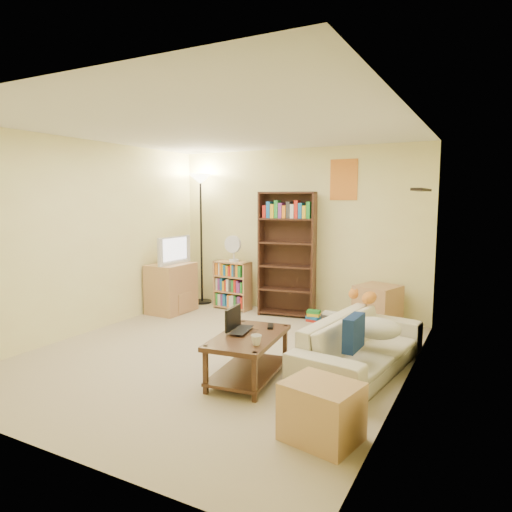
% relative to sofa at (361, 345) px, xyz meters
% --- Properties ---
extents(room, '(4.50, 4.54, 2.52)m').
position_rel_sofa_xyz_m(room, '(-1.55, -0.24, 1.35)').
color(room, '#BAAD8C').
rests_on(room, ground).
extents(sofa, '(2.05, 1.22, 0.54)m').
position_rel_sofa_xyz_m(sofa, '(0.00, 0.00, 0.00)').
color(sofa, beige).
rests_on(sofa, ground).
extents(navy_pillow, '(0.12, 0.36, 0.32)m').
position_rel_sofa_xyz_m(navy_pillow, '(0.03, -0.41, 0.25)').
color(navy_pillow, navy).
rests_on(navy_pillow, sofa).
extents(cream_blanket, '(0.50, 0.36, 0.21)m').
position_rel_sofa_xyz_m(cream_blanket, '(0.14, 0.03, 0.19)').
color(cream_blanket, beige).
rests_on(cream_blanket, sofa).
extents(tabby_cat, '(0.43, 0.20, 0.15)m').
position_rel_sofa_xyz_m(tabby_cat, '(-0.14, 0.74, 0.34)').
color(tabby_cat, orange).
rests_on(tabby_cat, sofa).
extents(coffee_table, '(0.67, 1.06, 0.45)m').
position_rel_sofa_xyz_m(coffee_table, '(-0.91, -0.72, 0.02)').
color(coffee_table, '#472F1B').
rests_on(coffee_table, ground).
extents(laptop, '(0.45, 0.37, 0.03)m').
position_rel_sofa_xyz_m(laptop, '(-0.96, -0.65, 0.19)').
color(laptop, black).
rests_on(laptop, coffee_table).
extents(laptop_screen, '(0.05, 0.33, 0.22)m').
position_rel_sofa_xyz_m(laptop_screen, '(-1.11, -0.67, 0.31)').
color(laptop_screen, white).
rests_on(laptop_screen, laptop).
extents(mug, '(0.18, 0.18, 0.09)m').
position_rel_sofa_xyz_m(mug, '(-0.70, -0.95, 0.22)').
color(mug, white).
rests_on(mug, coffee_table).
extents(tv_remote, '(0.12, 0.19, 0.02)m').
position_rel_sofa_xyz_m(tv_remote, '(-0.84, -0.38, 0.19)').
color(tv_remote, black).
rests_on(tv_remote, coffee_table).
extents(tv_stand, '(0.52, 0.71, 0.76)m').
position_rel_sofa_xyz_m(tv_stand, '(-3.25, 1.07, 0.11)').
color(tv_stand, tan).
rests_on(tv_stand, ground).
extents(television, '(0.74, 0.12, 0.42)m').
position_rel_sofa_xyz_m(television, '(-3.25, 1.07, 0.70)').
color(television, black).
rests_on(television, tv_stand).
extents(tall_bookshelf, '(0.87, 0.41, 1.85)m').
position_rel_sofa_xyz_m(tall_bookshelf, '(-1.58, 1.70, 0.71)').
color(tall_bookshelf, '#3E2218').
rests_on(tall_bookshelf, ground).
extents(short_bookshelf, '(0.61, 0.28, 0.77)m').
position_rel_sofa_xyz_m(short_bookshelf, '(-2.51, 1.68, 0.11)').
color(short_bookshelf, tan).
rests_on(short_bookshelf, ground).
extents(desk_fan, '(0.27, 0.15, 0.42)m').
position_rel_sofa_xyz_m(desk_fan, '(-2.47, 1.64, 0.73)').
color(desk_fan, silver).
rests_on(desk_fan, short_bookshelf).
extents(floor_lamp, '(0.36, 0.36, 2.15)m').
position_rel_sofa_xyz_m(floor_lamp, '(-3.19, 1.81, 1.44)').
color(floor_lamp, black).
rests_on(floor_lamp, ground).
extents(side_table, '(0.64, 0.64, 0.58)m').
position_rel_sofa_xyz_m(side_table, '(-0.22, 1.69, 0.02)').
color(side_table, tan).
rests_on(side_table, ground).
extents(end_cabinet, '(0.59, 0.53, 0.43)m').
position_rel_sofa_xyz_m(end_cabinet, '(0.10, -1.45, -0.06)').
color(end_cabinet, tan).
rests_on(end_cabinet, ground).
extents(book_stacks, '(0.47, 0.26, 0.20)m').
position_rel_sofa_xyz_m(book_stacks, '(-0.95, 1.50, -0.18)').
color(book_stacks, red).
rests_on(book_stacks, ground).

